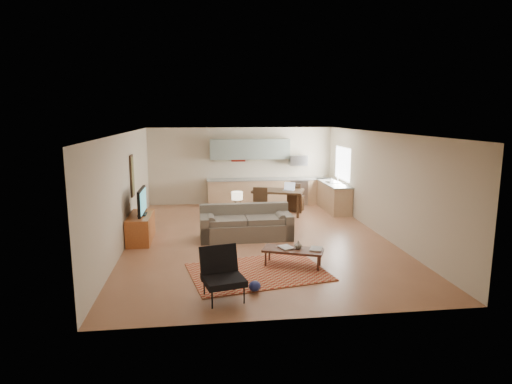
{
  "coord_description": "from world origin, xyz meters",
  "views": [
    {
      "loc": [
        -1.39,
        -10.58,
        3.13
      ],
      "look_at": [
        0.0,
        0.3,
        1.15
      ],
      "focal_mm": 30.0,
      "sensor_mm": 36.0,
      "label": 1
    }
  ],
  "objects": [
    {
      "name": "wall_art_left",
      "position": [
        -3.21,
        0.9,
        1.55
      ],
      "size": [
        0.06,
        0.42,
        1.1
      ],
      "primitive_type": null,
      "color": "olive",
      "rests_on": "room"
    },
    {
      "name": "dining_table",
      "position": [
        0.99,
        2.52,
        0.4
      ],
      "size": [
        1.78,
        1.38,
        0.79
      ],
      "primitive_type": null,
      "rotation": [
        0.0,
        0.0,
        -0.35
      ],
      "color": "#322113",
      "rests_on": "floor"
    },
    {
      "name": "table_lamp",
      "position": [
        -0.46,
        0.68,
        0.87
      ],
      "size": [
        0.35,
        0.35,
        0.5
      ],
      "primitive_type": null,
      "rotation": [
        0.0,
        0.0,
        -0.17
      ],
      "color": "beige",
      "rests_on": "console_table"
    },
    {
      "name": "window_right",
      "position": [
        3.23,
        3.0,
        1.55
      ],
      "size": [
        0.02,
        1.4,
        1.05
      ],
      "primitive_type": "cube",
      "color": "white",
      "rests_on": "room"
    },
    {
      "name": "laptop",
      "position": [
        1.3,
        2.41,
        0.92
      ],
      "size": [
        0.41,
        0.38,
        0.25
      ],
      "primitive_type": null,
      "rotation": [
        0.0,
        0.0,
        -0.51
      ],
      "color": "#A5A8AD",
      "rests_on": "dining_table"
    },
    {
      "name": "upper_cabinets",
      "position": [
        0.3,
        4.33,
        1.95
      ],
      "size": [
        2.8,
        0.34,
        0.7
      ],
      "primitive_type": "cube",
      "color": "gray",
      "rests_on": "room"
    },
    {
      "name": "book_a",
      "position": [
        0.22,
        -2.14,
        0.39
      ],
      "size": [
        0.44,
        0.48,
        0.03
      ],
      "primitive_type": "imported",
      "rotation": [
        0.0,
        0.0,
        0.33
      ],
      "color": "maroon",
      "rests_on": "coffee_table"
    },
    {
      "name": "tv_credenza",
      "position": [
        -2.95,
        0.14,
        0.33
      ],
      "size": [
        0.55,
        1.44,
        0.67
      ],
      "primitive_type": null,
      "color": "#964920",
      "rests_on": "floor"
    },
    {
      "name": "soap_bottle",
      "position": [
        2.83,
        2.88,
        1.02
      ],
      "size": [
        0.1,
        0.1,
        0.19
      ],
      "primitive_type": "imported",
      "rotation": [
        0.0,
        0.0,
        -0.08
      ],
      "color": "beige",
      "rests_on": "kitchen_counter_right"
    },
    {
      "name": "dining_chair_far",
      "position": [
        1.66,
        2.99,
        0.48
      ],
      "size": [
        0.64,
        0.64,
        0.96
      ],
      "primitive_type": null,
      "rotation": [
        0.0,
        0.0,
        2.62
      ],
      "color": "#322113",
      "rests_on": "floor"
    },
    {
      "name": "room",
      "position": [
        0.0,
        0.0,
        1.35
      ],
      "size": [
        9.0,
        9.0,
        9.0
      ],
      "color": "#945D3E",
      "rests_on": "ground"
    },
    {
      "name": "kitchen_microwave",
      "position": [
        2.0,
        4.2,
        1.55
      ],
      "size": [
        0.62,
        0.4,
        0.35
      ],
      "primitive_type": "cube",
      "color": "#A5A8AD",
      "rests_on": "room"
    },
    {
      "name": "dining_chair_near",
      "position": [
        0.31,
        2.04,
        0.47
      ],
      "size": [
        0.59,
        0.6,
        0.95
      ],
      "primitive_type": null,
      "rotation": [
        0.0,
        0.0,
        -0.35
      ],
      "color": "#322113",
      "rests_on": "floor"
    },
    {
      "name": "triptych",
      "position": [
        -0.1,
        4.47,
        1.75
      ],
      "size": [
        1.7,
        0.04,
        0.5
      ],
      "primitive_type": null,
      "color": "beige",
      "rests_on": "room"
    },
    {
      "name": "tv",
      "position": [
        -2.89,
        0.14,
        1.0
      ],
      "size": [
        0.11,
        1.11,
        0.67
      ],
      "primitive_type": null,
      "color": "black",
      "rests_on": "tv_credenza"
    },
    {
      "name": "console_table",
      "position": [
        -0.46,
        0.68,
        0.31
      ],
      "size": [
        0.56,
        0.39,
        0.62
      ],
      "primitive_type": null,
      "rotation": [
        0.0,
        0.0,
        -0.08
      ],
      "color": "#322113",
      "rests_on": "floor"
    },
    {
      "name": "book_b",
      "position": [
        0.82,
        -2.22,
        0.39
      ],
      "size": [
        0.47,
        0.5,
        0.03
      ],
      "primitive_type": "imported",
      "rotation": [
        0.0,
        0.0,
        -0.38
      ],
      "color": "navy",
      "rests_on": "coffee_table"
    },
    {
      "name": "kitchen_range",
      "position": [
        2.0,
        4.18,
        0.45
      ],
      "size": [
        0.62,
        0.62,
        0.9
      ],
      "primitive_type": "cube",
      "color": "#A5A8AD",
      "rests_on": "ground"
    },
    {
      "name": "vase",
      "position": [
        0.57,
        -2.17,
        0.46
      ],
      "size": [
        0.22,
        0.22,
        0.17
      ],
      "primitive_type": "imported",
      "rotation": [
        0.0,
        0.0,
        -0.17
      ],
      "color": "black",
      "rests_on": "coffee_table"
    },
    {
      "name": "kitchen_counter_back",
      "position": [
        0.9,
        4.18,
        0.46
      ],
      "size": [
        4.26,
        0.64,
        0.92
      ],
      "primitive_type": null,
      "color": "tan",
      "rests_on": "ground"
    },
    {
      "name": "rug",
      "position": [
        -0.31,
        -2.45,
        0.01
      ],
      "size": [
        2.96,
        2.32,
        0.02
      ],
      "primitive_type": "cube",
      "rotation": [
        0.0,
        0.0,
        0.2
      ],
      "color": "maroon",
      "rests_on": "floor"
    },
    {
      "name": "sofa",
      "position": [
        -0.3,
        -0.02,
        0.42
      ],
      "size": [
        2.45,
        1.1,
        0.85
      ],
      "primitive_type": null,
      "rotation": [
        0.0,
        0.0,
        0.02
      ],
      "color": "brown",
      "rests_on": "floor"
    },
    {
      "name": "kitchen_counter_right",
      "position": [
        2.93,
        3.0,
        0.46
      ],
      "size": [
        0.64,
        2.26,
        0.92
      ],
      "primitive_type": null,
      "color": "tan",
      "rests_on": "ground"
    },
    {
      "name": "armchair",
      "position": [
        -1.06,
        -3.65,
        0.44
      ],
      "size": [
        0.93,
        0.93,
        0.88
      ],
      "primitive_type": null,
      "rotation": [
        0.0,
        0.0,
        0.23
      ],
      "color": "black",
      "rests_on": "floor"
    },
    {
      "name": "coffee_table",
      "position": [
        0.46,
        -2.18,
        0.19
      ],
      "size": [
        1.35,
        0.93,
        0.38
      ],
      "primitive_type": null,
      "rotation": [
        0.0,
        0.0,
        -0.38
      ],
      "color": "#44261B",
      "rests_on": "floor"
    }
  ]
}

